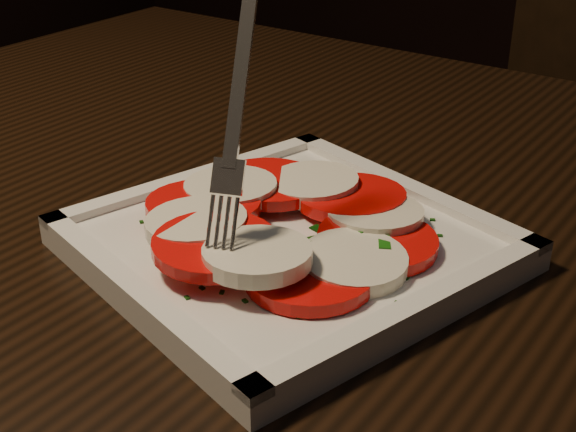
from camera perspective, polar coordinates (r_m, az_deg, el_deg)
The scene contains 4 objects.
table at distance 0.64m, azimuth 5.76°, elevation -7.93°, with size 1.24×0.86×0.75m.
plate at distance 0.53m, azimuth 0.00°, elevation -2.17°, with size 0.24×0.24×0.01m, color white.
caprese_salad at distance 0.52m, azimuth 0.00°, elevation -0.39°, with size 0.19×0.20×0.03m.
fork at distance 0.48m, azimuth -3.22°, elevation 8.54°, with size 0.03×0.09×0.15m, color white, non-canonical shape.
Camera 1 is at (0.42, -0.30, 1.02)m, focal length 50.00 mm.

